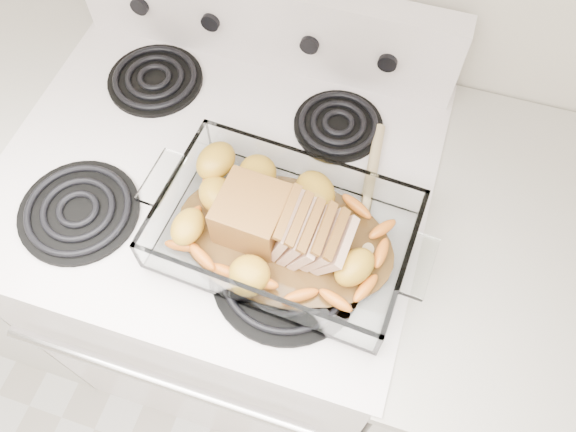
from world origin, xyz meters
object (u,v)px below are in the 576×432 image
(counter_right, at_px, (498,350))
(baking_dish, at_px, (284,234))
(electric_range, at_px, (235,269))
(counter_left, at_px, (8,204))
(pork_roast, at_px, (272,222))

(counter_right, distance_m, baking_dish, 0.71)
(electric_range, relative_size, counter_left, 1.20)
(counter_left, relative_size, pork_roast, 4.21)
(electric_range, relative_size, baking_dish, 2.77)
(counter_right, bearing_deg, baking_dish, -167.92)
(counter_left, height_order, baking_dish, baking_dish)
(electric_range, relative_size, pork_roast, 5.05)
(baking_dish, bearing_deg, pork_roast, -176.33)
(counter_left, bearing_deg, baking_dish, -7.27)
(electric_range, xyz_separation_m, baking_dish, (0.17, -0.11, 0.48))
(counter_left, bearing_deg, electric_range, 0.10)
(baking_dish, bearing_deg, electric_range, 151.09)
(electric_range, distance_m, counter_left, 0.67)
(baking_dish, xyz_separation_m, pork_roast, (-0.02, 0.00, 0.03))
(counter_left, distance_m, baking_dish, 0.98)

